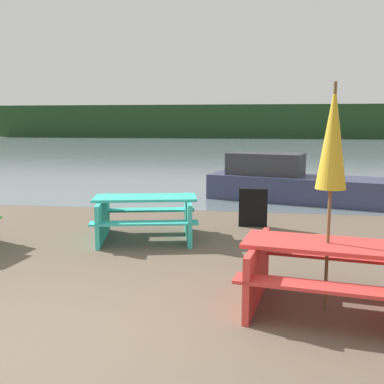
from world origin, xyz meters
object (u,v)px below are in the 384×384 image
Objects in this scene: picnic_table_red at (326,269)px; umbrella_gold at (333,138)px; signboard at (253,208)px; boat at (288,183)px; picnic_table_teal at (146,213)px.

picnic_table_red is 0.81× the size of umbrella_gold.
umbrella_gold is 3.25× the size of signboard.
umbrella_gold is 0.53× the size of boat.
picnic_table_red is at bearing -77.82° from signboard.
picnic_table_red and picnic_table_teal have the same top height.
picnic_table_red is at bearing -74.11° from boat.
umbrella_gold reaches higher than picnic_table_red.
boat is at bearing 89.58° from umbrella_gold.
picnic_table_red is 2.64× the size of signboard.
signboard is at bearing -89.41° from boat.
boat is at bearing 74.27° from signboard.
picnic_table_red is 6.93m from boat.
umbrella_gold is at bearing -77.82° from signboard.
umbrella_gold is 4.18m from signboard.
umbrella_gold is (2.67, -2.64, 1.42)m from picnic_table_teal.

